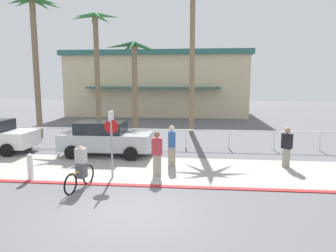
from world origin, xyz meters
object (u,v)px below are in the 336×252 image
palm_tree_3 (134,63)px  pedestrian_1 (157,155)px  pedestrian_0 (287,149)px  pedestrian_2 (172,147)px  car_silver_1 (105,138)px  cyclist_yellow_0 (81,168)px  palm_tree_2 (96,46)px  palm_tree_4 (192,26)px  stop_sign_bike_lane (111,134)px  palm_tree_1 (35,32)px  bollard_0 (30,166)px

palm_tree_3 → pedestrian_1: (2.63, -8.30, -3.96)m
pedestrian_0 → pedestrian_2: 4.88m
car_silver_1 → cyclist_yellow_0: 4.65m
cyclist_yellow_0 → pedestrian_0: 8.43m
palm_tree_2 → palm_tree_4: palm_tree_4 is taller
palm_tree_4 → pedestrian_0: size_ratio=5.85×
palm_tree_3 → car_silver_1: 6.59m
car_silver_1 → stop_sign_bike_lane: bearing=-68.9°
stop_sign_bike_lane → pedestrian_1: (1.66, 0.41, -0.86)m
stop_sign_bike_lane → palm_tree_1: bearing=132.2°
bollard_0 → pedestrian_2: pedestrian_2 is taller
pedestrian_0 → pedestrian_2: pedestrian_2 is taller
bollard_0 → pedestrian_1: bearing=11.6°
pedestrian_0 → palm_tree_1: bearing=158.6°
pedestrian_2 → car_silver_1: bearing=155.1°
palm_tree_4 → pedestrian_0: 11.55m
stop_sign_bike_lane → car_silver_1: size_ratio=0.58×
palm_tree_3 → palm_tree_1: bearing=-169.1°
palm_tree_1 → stop_sign_bike_lane: bearing=-47.8°
pedestrian_2 → stop_sign_bike_lane: bearing=-139.1°
stop_sign_bike_lane → palm_tree_4: 12.37m
stop_sign_bike_lane → palm_tree_4: bearing=75.6°
palm_tree_3 → cyclist_yellow_0: palm_tree_3 is taller
palm_tree_2 → car_silver_1: (2.61, -6.81, -5.16)m
palm_tree_4 → pedestrian_1: 12.19m
pedestrian_2 → palm_tree_4: bearing=86.0°
palm_tree_4 → pedestrian_1: palm_tree_4 is taller
cyclist_yellow_0 → pedestrian_2: size_ratio=1.01×
stop_sign_bike_lane → palm_tree_1: size_ratio=0.29×
palm_tree_2 → cyclist_yellow_0: palm_tree_2 is taller
bollard_0 → palm_tree_3: 10.38m
stop_sign_bike_lane → car_silver_1: 3.75m
palm_tree_3 → cyclist_yellow_0: bearing=-88.8°
bollard_0 → cyclist_yellow_0: (2.21, -0.65, 0.18)m
pedestrian_0 → pedestrian_2: size_ratio=0.96×
palm_tree_2 → palm_tree_4: size_ratio=0.83×
stop_sign_bike_lane → cyclist_yellow_0: size_ratio=1.42×
palm_tree_3 → bollard_0: bearing=-102.2°
stop_sign_bike_lane → pedestrian_2: size_ratio=1.44×
palm_tree_1 → cyclist_yellow_0: bearing=-55.1°
bollard_0 → palm_tree_1: palm_tree_1 is taller
car_silver_1 → pedestrian_0: bearing=-8.8°
pedestrian_2 → pedestrian_0: bearing=3.7°
stop_sign_bike_lane → palm_tree_2: palm_tree_2 is taller
palm_tree_3 → palm_tree_4: bearing=27.6°
palm_tree_2 → palm_tree_4: (6.66, 0.42, 1.33)m
bollard_0 → palm_tree_2: size_ratio=0.12×
bollard_0 → pedestrian_2: size_ratio=0.56×
palm_tree_3 → pedestrian_0: size_ratio=3.61×
cyclist_yellow_0 → bollard_0: bearing=163.5°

